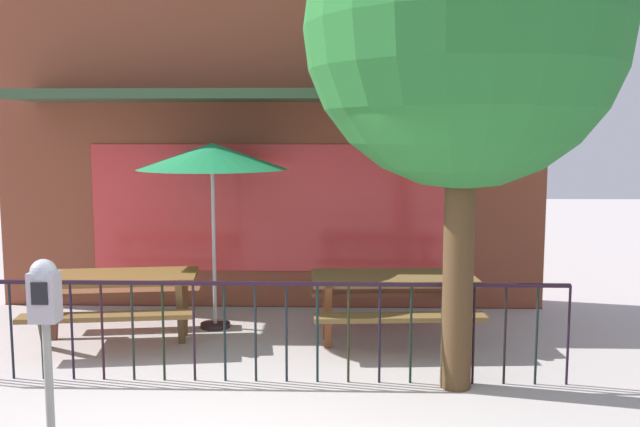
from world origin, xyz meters
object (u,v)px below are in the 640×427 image
at_px(picnic_table_right, 393,289).
at_px(parking_meter_near, 45,312).
at_px(picnic_table_left, 115,289).
at_px(patio_umbrella, 212,158).
at_px(street_tree, 464,30).

bearing_deg(picnic_table_right, parking_meter_near, -128.56).
height_order(picnic_table_left, parking_meter_near, parking_meter_near).
xyz_separation_m(picnic_table_left, patio_umbrella, (1.01, 0.59, 1.45)).
bearing_deg(street_tree, picnic_table_right, 109.91).
distance_m(picnic_table_right, patio_umbrella, 2.61).
bearing_deg(parking_meter_near, picnic_table_right, 51.44).
xyz_separation_m(picnic_table_right, street_tree, (0.49, -1.34, 2.64)).
bearing_deg(patio_umbrella, picnic_table_right, -14.24).
distance_m(parking_meter_near, street_tree, 4.08).
bearing_deg(street_tree, patio_umbrella, 144.09).
relative_size(picnic_table_left, picnic_table_right, 1.05).
height_order(picnic_table_right, patio_umbrella, patio_umbrella).
height_order(parking_meter_near, street_tree, street_tree).
xyz_separation_m(picnic_table_left, parking_meter_near, (0.59, -3.11, 0.57)).
bearing_deg(patio_umbrella, street_tree, -35.91).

